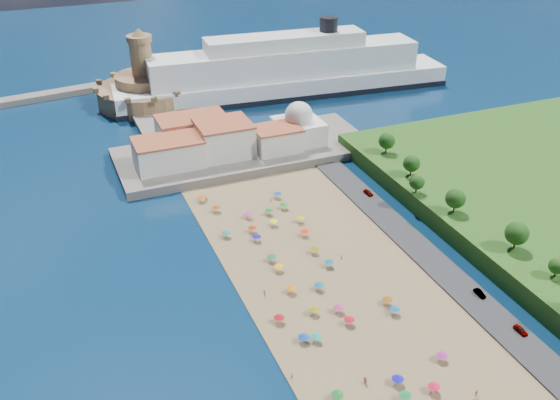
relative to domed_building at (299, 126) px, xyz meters
name	(u,v)px	position (x,y,z in m)	size (l,w,h in m)	color
ground	(302,274)	(-30.00, -71.00, -8.97)	(700.00, 700.00, 0.00)	#071938
terrace	(245,152)	(-20.00, 2.00, -7.47)	(90.00, 36.00, 3.00)	#59544C
jetty	(162,126)	(-42.00, 37.00, -7.77)	(18.00, 70.00, 2.40)	#59544C
waterfront_buildings	(208,140)	(-33.05, 2.64, -1.10)	(57.00, 29.00, 11.00)	silver
domed_building	(299,126)	(0.00, 0.00, 0.00)	(16.00, 16.00, 15.00)	silver
fortress	(145,89)	(-42.00, 67.00, -2.29)	(40.00, 40.00, 32.40)	#A57D52
cruise_ship	(285,73)	(17.91, 55.42, 0.69)	(150.65, 34.28, 32.63)	black
beach_parasols	(321,295)	(-30.57, -83.23, -6.83)	(30.70, 114.28, 2.20)	gray
beachgoers	(310,311)	(-34.86, -86.50, -7.85)	(34.26, 97.91, 1.90)	tan
parked_cars	(438,256)	(6.00, -78.94, -7.64)	(1.87, 73.31, 1.33)	gray
hillside_trees	(473,210)	(18.95, -74.42, 1.19)	(11.89, 111.14, 7.70)	#382314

